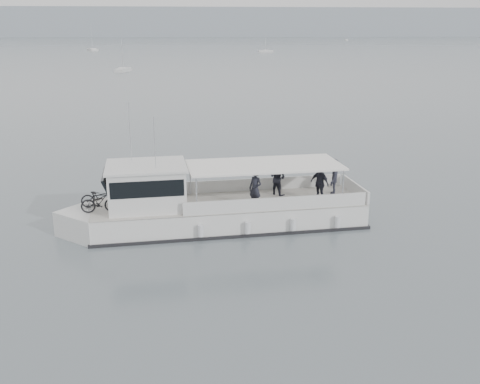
{
  "coord_description": "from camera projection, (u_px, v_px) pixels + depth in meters",
  "views": [
    {
      "loc": [
        2.17,
        -22.86,
        8.81
      ],
      "look_at": [
        4.46,
        0.42,
        1.6
      ],
      "focal_mm": 40.0,
      "sensor_mm": 36.0,
      "label": 1
    }
  ],
  "objects": [
    {
      "name": "ground",
      "position": [
        143.0,
        231.0,
        24.14
      ],
      "size": [
        1400.0,
        1400.0,
        0.0
      ],
      "primitive_type": "plane",
      "color": "#556065",
      "rests_on": "ground"
    },
    {
      "name": "headland",
      "position": [
        183.0,
        22.0,
        552.64
      ],
      "size": [
        1400.0,
        90.0,
        28.0
      ],
      "primitive_type": "cube",
      "color": "#939EA8",
      "rests_on": "ground"
    },
    {
      "name": "tour_boat",
      "position": [
        203.0,
        207.0,
        24.42
      ],
      "size": [
        14.16,
        4.44,
        5.89
      ],
      "rotation": [
        0.0,
        0.0,
        0.08
      ],
      "color": "silver",
      "rests_on": "ground"
    },
    {
      "name": "moored_fleet",
      "position": [
        147.0,
        51.0,
        203.78
      ],
      "size": [
        355.15,
        311.72,
        10.12
      ],
      "color": "silver",
      "rests_on": "ground"
    }
  ]
}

